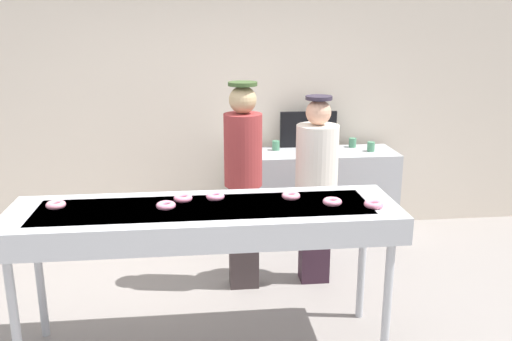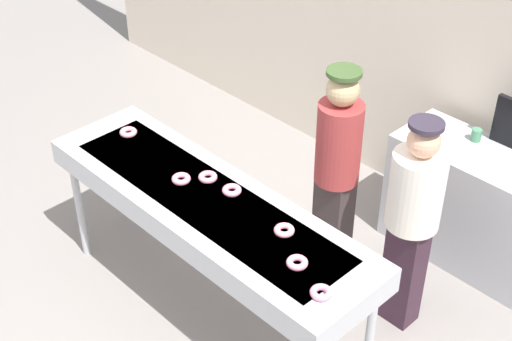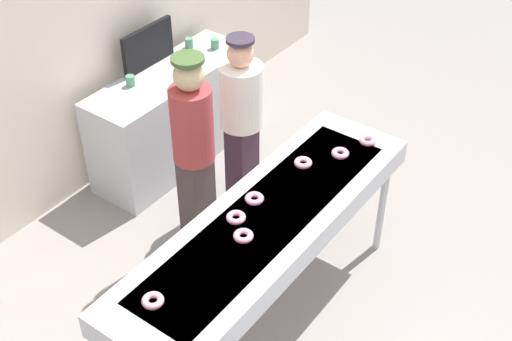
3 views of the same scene
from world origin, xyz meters
name	(u,v)px [view 1 (image 1 of 3)]	position (x,y,z in m)	size (l,w,h in m)	color
back_wall	(199,74)	(0.00, 2.27, 1.66)	(8.00, 0.12, 3.32)	beige
fryer_conveyor	(205,220)	(0.00, 0.00, 0.93)	(2.50, 0.71, 1.02)	#B7BABF
strawberry_donut_0	(56,205)	(-0.94, 0.09, 1.04)	(0.12, 0.12, 0.04)	pink
strawberry_donut_1	(183,198)	(-0.14, 0.14, 1.04)	(0.12, 0.12, 0.04)	pink
strawberry_donut_2	(215,196)	(0.07, 0.15, 1.04)	(0.12, 0.12, 0.04)	pink
strawberry_donut_3	(291,196)	(0.58, 0.11, 1.04)	(0.12, 0.12, 0.04)	pink
strawberry_donut_4	(374,204)	(1.07, -0.12, 1.04)	(0.12, 0.12, 0.04)	pink
strawberry_donut_5	(166,205)	(-0.24, 0.00, 1.04)	(0.12, 0.12, 0.04)	pink
strawberry_donut_6	(332,202)	(0.82, -0.04, 1.04)	(0.12, 0.12, 0.04)	pink
worker_baker	(243,177)	(0.33, 0.88, 0.96)	(0.31, 0.31, 1.72)	#3A2F2F
worker_assistant	(316,179)	(0.93, 0.91, 0.91)	(0.35, 0.35, 1.60)	#351F2D
prep_counter	(311,196)	(1.09, 1.82, 0.46)	(1.66, 0.55, 0.92)	#B7BABF
paper_cup_0	(276,145)	(0.75, 1.94, 0.97)	(0.07, 0.07, 0.09)	#4C8C66
paper_cup_1	(353,143)	(1.55, 1.98, 0.97)	(0.07, 0.07, 0.09)	#4C8C66
paper_cup_2	(371,147)	(1.68, 1.78, 0.97)	(0.07, 0.07, 0.09)	#4C8C66
menu_display	(308,129)	(1.09, 2.05, 1.11)	(0.58, 0.04, 0.37)	black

